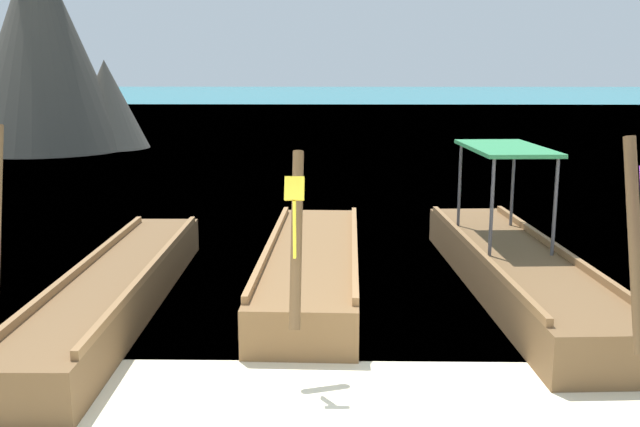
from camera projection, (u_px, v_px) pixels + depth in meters
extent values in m
plane|color=#147A89|center=(331.00, 103.00, 66.72)|extent=(120.00, 120.00, 0.00)
cube|color=brown|center=(118.00, 290.00, 9.60)|extent=(1.11, 6.60, 0.57)
cube|color=brown|center=(82.00, 266.00, 9.53)|extent=(0.15, 6.06, 0.10)
cube|color=brown|center=(152.00, 266.00, 9.53)|extent=(0.15, 6.06, 0.10)
cube|color=brown|center=(312.00, 267.00, 10.67)|extent=(1.50, 5.78, 0.60)
cube|color=#996C3F|center=(270.00, 244.00, 10.63)|extent=(0.22, 5.29, 0.10)
cube|color=#996C3F|center=(355.00, 245.00, 10.58)|extent=(0.22, 5.29, 0.10)
cylinder|color=brown|center=(296.00, 239.00, 7.43)|extent=(0.14, 0.80, 1.82)
cube|color=yellow|center=(294.00, 188.00, 7.10)|extent=(0.20, 0.15, 0.25)
cube|color=yellow|center=(295.00, 229.00, 7.17)|extent=(0.03, 0.08, 0.60)
cube|color=brown|center=(516.00, 272.00, 10.37)|extent=(1.65, 6.65, 0.60)
cube|color=brown|center=(476.00, 250.00, 10.28)|extent=(0.41, 6.06, 0.10)
cube|color=brown|center=(558.00, 249.00, 10.32)|extent=(0.41, 6.06, 0.10)
cylinder|color=brown|center=(635.00, 244.00, 6.74)|extent=(0.16, 0.73, 2.03)
cylinder|color=#4C4C51|center=(492.00, 208.00, 9.99)|extent=(0.05, 0.05, 1.41)
cylinder|color=#4C4C51|center=(555.00, 207.00, 10.02)|extent=(0.05, 0.05, 1.41)
cylinder|color=#4C4C51|center=(460.00, 185.00, 11.93)|extent=(0.05, 0.05, 1.41)
cylinder|color=#4C4C51|center=(513.00, 185.00, 11.96)|extent=(0.05, 0.05, 1.41)
cube|color=#2D844C|center=(506.00, 148.00, 10.83)|extent=(1.22, 2.23, 0.06)
cone|color=#47443D|center=(41.00, 45.00, 27.86)|extent=(6.39, 6.39, 8.32)
cone|color=#4E4B43|center=(106.00, 104.00, 28.93)|extent=(3.36, 3.36, 3.59)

